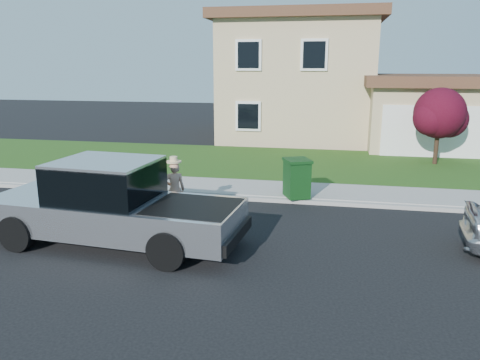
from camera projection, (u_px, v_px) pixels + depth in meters
name	position (u px, v px, depth m)	size (l,w,h in m)	color
ground	(247.00, 233.00, 11.83)	(80.00, 80.00, 0.00)	black
curb	(295.00, 201.00, 14.39)	(40.00, 0.20, 0.12)	gray
sidewalk	(298.00, 191.00, 15.43)	(40.00, 2.00, 0.15)	gray
lawn	(306.00, 164.00, 19.72)	(40.00, 7.00, 0.10)	#1C3E11
house	(322.00, 82.00, 26.42)	(14.00, 11.30, 6.85)	tan
pickup_truck	(113.00, 206.00, 10.91)	(6.29, 2.63, 2.02)	black
woman	(175.00, 189.00, 12.92)	(0.67, 0.56, 1.72)	tan
ornamental_tree	(440.00, 116.00, 19.13)	(2.30, 2.07, 3.15)	black
trash_bin	(297.00, 178.00, 14.41)	(1.00, 1.06, 1.19)	#0E3411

